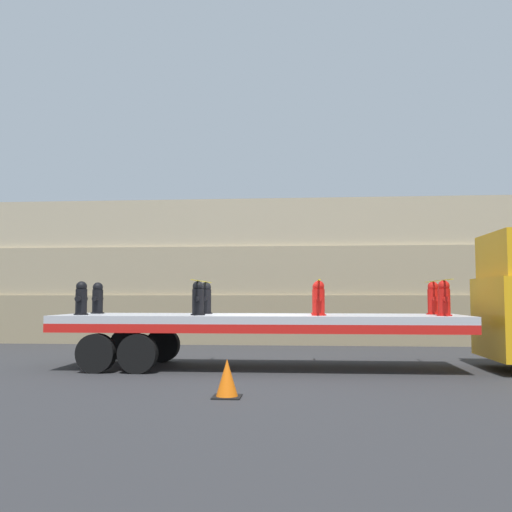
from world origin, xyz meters
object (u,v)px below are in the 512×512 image
object	(u,v)px
fire_hydrant_black_near_0	(81,299)
fire_hydrant_red_far_2	(318,299)
traffic_cone	(227,379)
fire_hydrant_black_far_0	(98,298)
fire_hydrant_black_far_1	(206,298)
fire_hydrant_red_near_3	(444,299)
flatbed_trailer	(238,324)
fire_hydrant_red_near_2	(319,299)
fire_hydrant_red_far_3	(433,299)
fire_hydrant_black_near_1	(198,299)

from	to	relation	value
fire_hydrant_black_near_0	fire_hydrant_red_far_2	distance (m)	5.74
traffic_cone	fire_hydrant_black_far_0	bearing A→B (deg)	131.22
fire_hydrant_black_far_0	fire_hydrant_black_far_1	world-z (taller)	same
fire_hydrant_red_far_2	fire_hydrant_black_far_1	bearing A→B (deg)	180.00
fire_hydrant_black_far_1	fire_hydrant_red_near_3	xyz separation A→B (m)	(5.64, -1.08, 0.00)
flatbed_trailer	fire_hydrant_black_far_1	bearing A→B (deg)	148.36
fire_hydrant_red_near_2	fire_hydrant_red_far_3	world-z (taller)	same
fire_hydrant_black_far_0	fire_hydrant_black_far_1	bearing A→B (deg)	0.00
fire_hydrant_red_near_3	traffic_cone	xyz separation A→B (m)	(-4.48, -3.46, -1.35)
fire_hydrant_black_near_1	fire_hydrant_black_near_0	bearing A→B (deg)	180.00
fire_hydrant_black_near_0	fire_hydrant_red_near_2	bearing A→B (deg)	0.00
fire_hydrant_black_far_1	fire_hydrant_black_near_1	bearing A→B (deg)	-90.00
fire_hydrant_black_near_0	fire_hydrant_black_far_0	bearing A→B (deg)	90.00
flatbed_trailer	fire_hydrant_black_near_1	distance (m)	1.20
flatbed_trailer	fire_hydrant_red_far_2	xyz separation A→B (m)	(1.94, 0.54, 0.61)
flatbed_trailer	fire_hydrant_black_near_1	size ratio (longest dim) A/B	12.03
fire_hydrant_red_far_2	traffic_cone	xyz separation A→B (m)	(-1.66, -4.55, -1.35)
flatbed_trailer	fire_hydrant_black_near_0	size ratio (longest dim) A/B	12.03
fire_hydrant_red_far_3	traffic_cone	bearing A→B (deg)	-134.59
fire_hydrant_red_near_2	traffic_cone	distance (m)	4.07
fire_hydrant_red_near_2	fire_hydrant_red_far_2	bearing A→B (deg)	90.00
fire_hydrant_black_near_0	fire_hydrant_black_near_1	bearing A→B (deg)	0.00
flatbed_trailer	fire_hydrant_black_far_1	xyz separation A→B (m)	(-0.88, 0.54, 0.61)
fire_hydrant_black_near_0	fire_hydrant_black_far_1	world-z (taller)	same
fire_hydrant_black_far_0	fire_hydrant_red_far_2	bearing A→B (deg)	0.00
fire_hydrant_black_near_1	fire_hydrant_red_far_3	bearing A→B (deg)	10.86
fire_hydrant_black_near_0	fire_hydrant_red_far_2	bearing A→B (deg)	10.86
fire_hydrant_black_near_0	fire_hydrant_red_far_3	world-z (taller)	same
fire_hydrant_red_near_3	flatbed_trailer	bearing A→B (deg)	173.52
fire_hydrant_red_near_3	traffic_cone	bearing A→B (deg)	-142.30
fire_hydrant_black_near_1	fire_hydrant_black_far_1	world-z (taller)	same
fire_hydrant_black_near_1	fire_hydrant_red_far_3	world-z (taller)	same
fire_hydrant_black_far_1	fire_hydrant_red_near_2	world-z (taller)	same
fire_hydrant_black_near_1	traffic_cone	xyz separation A→B (m)	(1.16, -3.46, -1.35)
fire_hydrant_black_near_0	fire_hydrant_red_far_3	distance (m)	8.53
fire_hydrant_red_near_3	fire_hydrant_black_far_1	bearing A→B (deg)	169.14
traffic_cone	fire_hydrant_black_near_0	bearing A→B (deg)	138.99
traffic_cone	fire_hydrant_red_far_2	bearing A→B (deg)	69.94
fire_hydrant_red_far_3	fire_hydrant_black_far_0	bearing A→B (deg)	180.00
fire_hydrant_black_near_0	fire_hydrant_red_far_2	world-z (taller)	same
fire_hydrant_black_near_0	fire_hydrant_black_near_1	world-z (taller)	same
flatbed_trailer	fire_hydrant_red_far_2	bearing A→B (deg)	15.57
fire_hydrant_black_near_0	fire_hydrant_red_far_3	bearing A→B (deg)	7.29
fire_hydrant_black_near_1	flatbed_trailer	bearing A→B (deg)	31.64
traffic_cone	fire_hydrant_red_near_3	bearing A→B (deg)	37.70
fire_hydrant_black_far_0	fire_hydrant_red_near_2	distance (m)	5.74
fire_hydrant_black_far_1	traffic_cone	size ratio (longest dim) A/B	1.23
fire_hydrant_black_far_1	fire_hydrant_red_far_2	world-z (taller)	same
traffic_cone	flatbed_trailer	bearing A→B (deg)	94.03
flatbed_trailer	fire_hydrant_red_near_2	xyz separation A→B (m)	(1.94, -0.54, 0.61)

